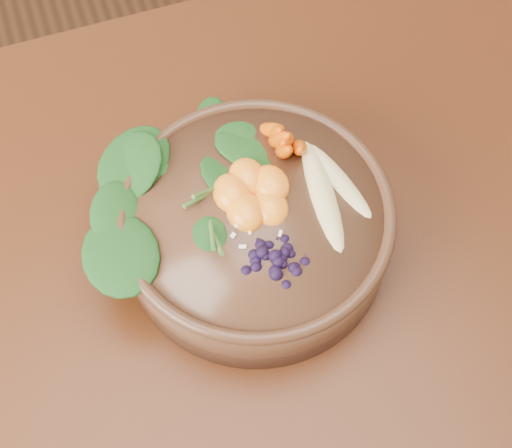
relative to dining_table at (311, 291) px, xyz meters
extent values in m
plane|color=#381E0F|center=(0.00, 0.00, -0.66)|extent=(4.00, 4.00, 0.00)
cube|color=#47200E|center=(0.00, 0.00, 0.07)|extent=(1.60, 0.90, 0.04)
cylinder|color=#4B2E1D|center=(-0.06, 0.04, 0.13)|extent=(0.32, 0.32, 0.08)
ellipsoid|color=#E0CC84|center=(0.04, 0.05, 0.19)|extent=(0.06, 0.16, 0.03)
ellipsoid|color=#E0CC84|center=(0.01, 0.03, 0.19)|extent=(0.05, 0.16, 0.03)
camera|label=1|loc=(-0.19, -0.32, 0.84)|focal=50.00mm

